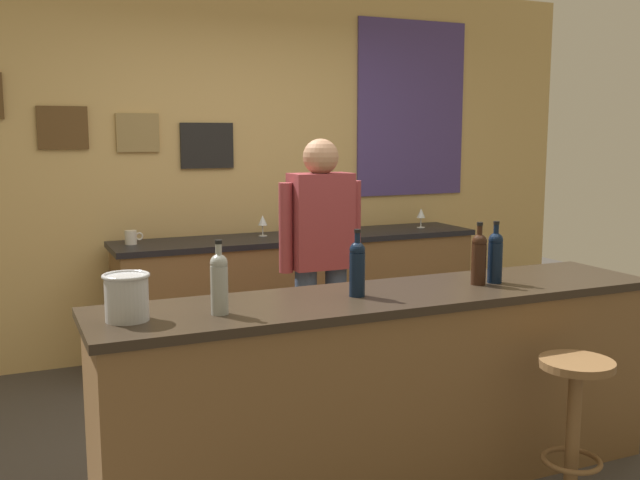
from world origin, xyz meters
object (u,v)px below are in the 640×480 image
at_px(wine_bottle_a, 219,281).
at_px(ice_bucket, 127,296).
at_px(bar_stool, 574,408).
at_px(wine_bottle_c, 479,257).
at_px(bartender, 321,255).
at_px(wine_glass_b, 313,219).
at_px(wine_bottle_b, 357,267).
at_px(coffee_mug, 131,237).
at_px(wine_glass_a, 263,221).
at_px(wine_glass_c, 353,219).
at_px(wine_bottle_d, 495,255).
at_px(wine_glass_d, 421,214).

height_order(wine_bottle_a, ice_bucket, wine_bottle_a).
relative_size(bar_stool, wine_bottle_c, 2.22).
distance_m(bartender, wine_glass_b, 1.21).
distance_m(wine_bottle_b, coffee_mug, 2.21).
xyz_separation_m(ice_bucket, wine_glass_a, (1.32, 2.14, -0.01)).
height_order(bartender, wine_glass_a, bartender).
distance_m(wine_bottle_b, wine_glass_a, 2.15).
height_order(wine_bottle_a, wine_glass_c, wine_bottle_a).
distance_m(bar_stool, wine_bottle_b, 1.13).
xyz_separation_m(wine_bottle_c, wine_glass_b, (0.05, 2.13, -0.05)).
bearing_deg(wine_bottle_d, wine_glass_b, 91.42).
distance_m(wine_bottle_b, wine_glass_d, 2.62).
relative_size(bar_stool, ice_bucket, 3.62).
xyz_separation_m(wine_bottle_a, wine_bottle_d, (1.41, 0.05, 0.00)).
distance_m(wine_bottle_d, wine_glass_d, 2.24).
bearing_deg(wine_glass_d, wine_bottle_a, -136.99).
xyz_separation_m(wine_bottle_d, wine_glass_c, (0.20, 1.96, -0.05)).
bearing_deg(bartender, wine_bottle_b, -104.80).
distance_m(wine_glass_c, coffee_mug, 1.61).
distance_m(wine_bottle_b, wine_glass_b, 2.23).
distance_m(bartender, bar_stool, 1.70).
bearing_deg(ice_bucket, wine_glass_c, 44.88).
bearing_deg(wine_bottle_b, wine_glass_b, 71.68).
bearing_deg(ice_bucket, coffee_mug, 80.16).
bearing_deg(coffee_mug, wine_glass_d, -1.33).
distance_m(wine_bottle_a, wine_bottle_c, 1.31).
xyz_separation_m(wine_bottle_b, wine_glass_d, (1.62, 2.06, -0.05)).
relative_size(ice_bucket, wine_glass_a, 1.21).
bearing_deg(wine_bottle_d, bar_stool, -86.58).
distance_m(wine_bottle_a, wine_bottle_d, 1.41).
xyz_separation_m(wine_glass_a, coffee_mug, (-0.95, -0.02, -0.06)).
relative_size(bartender, wine_bottle_c, 5.29).
bearing_deg(wine_bottle_a, coffee_mug, 89.78).
bearing_deg(wine_bottle_a, wine_bottle_d, 2.21).
relative_size(bartender, ice_bucket, 8.61).
relative_size(wine_glass_a, wine_glass_d, 1.00).
bearing_deg(wine_glass_b, coffee_mug, -179.72).
xyz_separation_m(bar_stool, wine_bottle_a, (-1.45, 0.49, 0.60)).
bearing_deg(wine_glass_c, wine_bottle_a, -128.66).
relative_size(bar_stool, wine_glass_a, 4.39).
bearing_deg(bartender, wine_glass_d, 38.26).
bearing_deg(coffee_mug, wine_bottle_d, -56.49).
height_order(wine_glass_a, coffee_mug, wine_glass_a).
height_order(bar_stool, ice_bucket, ice_bucket).
relative_size(wine_bottle_b, wine_glass_c, 1.97).
relative_size(wine_bottle_a, wine_glass_d, 1.97).
relative_size(ice_bucket, coffee_mug, 1.50).
distance_m(bartender, coffee_mug, 1.45).
relative_size(wine_bottle_d, coffee_mug, 2.45).
height_order(bar_stool, wine_glass_b, wine_glass_b).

